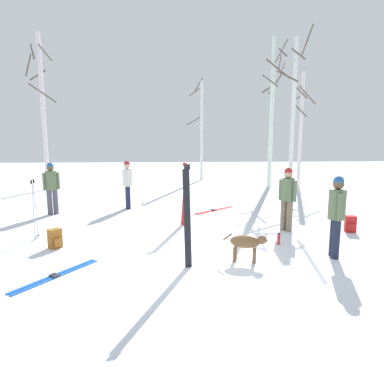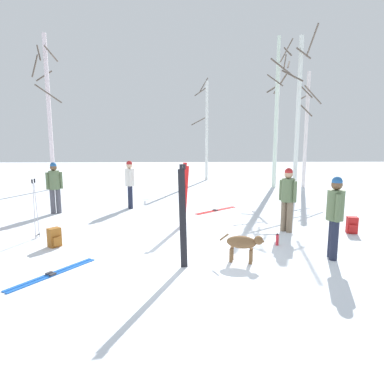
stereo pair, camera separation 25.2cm
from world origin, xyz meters
name	(u,v)px [view 1 (the left image)]	position (x,y,z in m)	size (l,w,h in m)	color
ground_plane	(196,254)	(0.00, 0.00, 0.00)	(60.00, 60.00, 0.00)	white
person_0	(287,195)	(2.57, 1.70, 0.98)	(0.36, 0.43, 1.72)	#72604C
person_1	(337,211)	(2.90, -0.33, 0.98)	(0.34, 0.51, 1.72)	#1E2338
person_2	(51,185)	(-4.48, 4.10, 0.98)	(0.49, 0.34, 1.72)	#4C4C56
person_3	(127,181)	(-2.11, 4.89, 0.98)	(0.34, 0.51, 1.72)	#1E2338
dog	(247,243)	(1.01, -0.49, 0.39)	(0.87, 0.37, 0.57)	brown
ski_pair_planted_0	(185,195)	(-0.15, 2.43, 0.90)	(0.24, 0.14, 1.81)	red
ski_pair_planted_2	(187,217)	(-0.21, -0.73, 0.99)	(0.18, 0.05, 2.00)	black
ski_pair_lying_0	(57,275)	(-2.59, -1.02, 0.01)	(1.14, 1.56, 0.05)	blue
ski_pair_lying_1	(214,210)	(0.95, 4.38, 0.01)	(1.55, 1.35, 0.05)	red
ski_poles_0	(34,208)	(-3.88, 1.29, 0.80)	(0.07, 0.24, 1.49)	#B2B2BC
backpack_0	(351,224)	(4.26, 1.50, 0.21)	(0.30, 0.32, 0.44)	red
backpack_1	(55,239)	(-3.17, 0.59, 0.21)	(0.35, 0.34, 0.44)	#99591E
water_bottle_0	(279,239)	(2.00, 0.55, 0.13)	(0.07, 0.07, 0.28)	red
birch_tree_1	(43,110)	(-6.75, 9.75, 3.89)	(1.37, 1.36, 7.44)	silver
birch_tree_2	(201,129)	(1.22, 13.37, 3.09)	(1.10, 1.04, 6.18)	silver
birch_tree_3	(271,112)	(4.51, 9.96, 3.85)	(1.22, 1.22, 7.45)	silver
birch_tree_4	(271,124)	(4.59, 10.20, 3.28)	(1.32, 1.29, 6.33)	silver
birch_tree_5	(293,111)	(5.20, 8.84, 3.83)	(1.43, 1.53, 7.54)	white
birch_tree_6	(301,129)	(6.10, 10.05, 3.03)	(1.11, 1.07, 5.83)	silver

